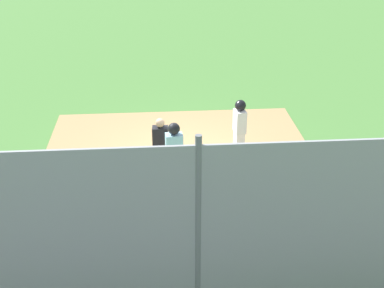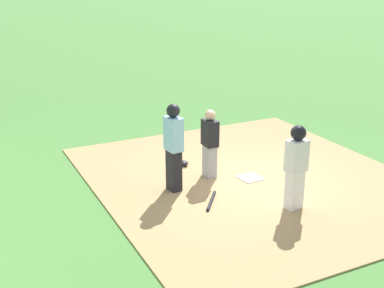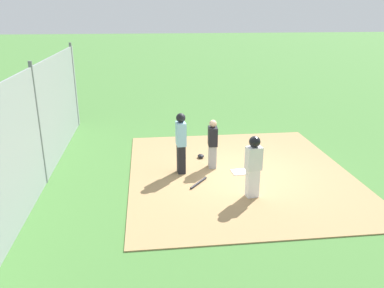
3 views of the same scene
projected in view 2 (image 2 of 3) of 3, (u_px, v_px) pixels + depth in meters
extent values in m
plane|color=#477A38|center=(250.00, 180.00, 10.84)|extent=(140.00, 140.00, 0.00)
cube|color=#A88456|center=(250.00, 179.00, 10.84)|extent=(7.20, 6.40, 0.03)
cube|color=white|center=(250.00, 178.00, 10.83)|extent=(0.47, 0.47, 0.02)
cube|color=#9E9EA3|center=(210.00, 161.00, 10.82)|extent=(0.31, 0.24, 0.71)
cube|color=black|center=(210.00, 133.00, 10.61)|extent=(0.39, 0.28, 0.56)
sphere|color=tan|center=(210.00, 115.00, 10.48)|extent=(0.22, 0.22, 0.22)
cube|color=black|center=(174.00, 170.00, 10.14)|extent=(0.32, 0.24, 0.85)
cube|color=#8CC1E0|center=(173.00, 134.00, 9.89)|extent=(0.40, 0.29, 0.68)
sphere|color=black|center=(173.00, 111.00, 9.73)|extent=(0.27, 0.27, 0.27)
cube|color=silver|center=(294.00, 190.00, 9.37)|extent=(0.26, 0.33, 0.75)
cube|color=silver|center=(297.00, 156.00, 9.15)|extent=(0.31, 0.42, 0.59)
sphere|color=tan|center=(298.00, 134.00, 9.02)|extent=(0.23, 0.23, 0.23)
sphere|color=black|center=(298.00, 133.00, 9.01)|extent=(0.28, 0.28, 0.28)
cylinder|color=black|center=(211.00, 201.00, 9.72)|extent=(0.68, 0.55, 0.06)
ellipsoid|color=black|center=(184.00, 163.00, 11.50)|extent=(0.24, 0.20, 0.12)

